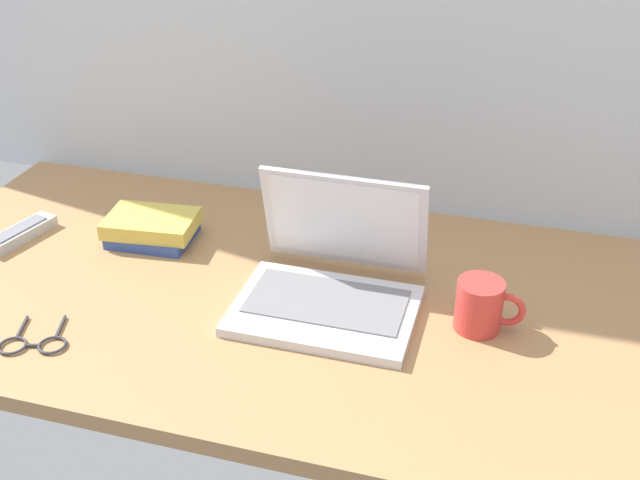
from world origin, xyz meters
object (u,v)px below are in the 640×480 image
Objects in this scene: eyeglasses at (33,344)px; book_stack at (152,228)px; remote_control_far at (19,234)px; coffee_mug at (481,305)px; laptop at (332,279)px.

eyeglasses is 0.68× the size of book_stack.
book_stack is at bearing 85.51° from eyeglasses.
remote_control_far is 1.32× the size of eyeglasses.
eyeglasses is at bearing -159.99° from coffee_mug.
laptop is at bearing -3.28° from remote_control_far.
book_stack is (-0.66, 0.12, -0.02)m from coffee_mug.
remote_control_far is at bearing -164.37° from book_stack.
laptop is 0.51m from eyeglasses.
coffee_mug is at bearing -10.17° from book_stack.
laptop is 2.69× the size of coffee_mug.
book_stack is (-0.40, 0.11, -0.02)m from laptop.
remote_control_far is 0.27m from book_stack.
coffee_mug reaches higher than book_stack.
remote_control_far is 0.89× the size of book_stack.
remote_control_far is at bearing 127.59° from eyeglasses.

